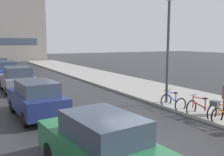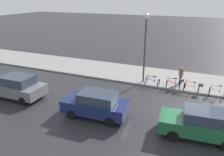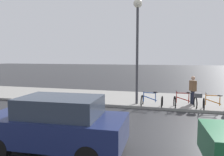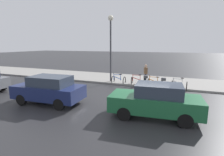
% 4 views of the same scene
% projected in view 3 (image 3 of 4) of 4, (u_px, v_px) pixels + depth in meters
% --- Properties ---
extents(sidewalk_kerb, '(4.80, 60.00, 0.14)m').
position_uv_depth(sidewalk_kerb, '(58.00, 95.00, 15.60)').
color(sidewalk_kerb, gray).
rests_on(sidewalk_kerb, ground).
extents(bicycle_second, '(0.77, 1.43, 0.98)m').
position_uv_depth(bicycle_second, '(219.00, 103.00, 10.79)').
color(bicycle_second, black).
rests_on(bicycle_second, ground).
extents(bicycle_third, '(0.86, 1.41, 1.00)m').
position_uv_depth(bicycle_third, '(188.00, 101.00, 11.32)').
color(bicycle_third, black).
rests_on(bicycle_third, ground).
extents(bicycle_farthest, '(0.75, 1.15, 0.94)m').
position_uv_depth(bicycle_farthest, '(152.00, 101.00, 11.73)').
color(bicycle_farthest, black).
rests_on(bicycle_farthest, ground).
extents(car_navy, '(2.00, 4.15, 1.63)m').
position_uv_depth(car_navy, '(57.00, 124.00, 6.30)').
color(car_navy, navy).
rests_on(car_navy, ground).
extents(pedestrian, '(0.46, 0.38, 1.71)m').
position_uv_depth(pedestrian, '(193.00, 89.00, 12.14)').
color(pedestrian, '#1E2333').
rests_on(pedestrian, ground).
extents(streetlamp, '(0.47, 0.47, 5.88)m').
position_uv_depth(streetlamp, '(137.00, 31.00, 11.93)').
color(streetlamp, '#424247').
rests_on(streetlamp, ground).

